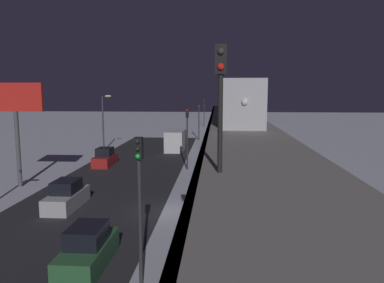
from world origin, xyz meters
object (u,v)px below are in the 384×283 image
at_px(traffic_light_near, 139,191).
at_px(traffic_light_far, 199,115).
at_px(rail_signal, 221,86).
at_px(subway_train, 229,96).
at_px(traffic_light_distant, 204,108).
at_px(sedan_red, 105,158).
at_px(sedan_green, 88,250).
at_px(commercial_billboard, 15,108).
at_px(sedan_silver, 67,196).
at_px(traffic_light_mid, 187,130).
at_px(box_truck, 176,140).

height_order(traffic_light_near, traffic_light_far, same).
bearing_deg(rail_signal, subway_train, -91.90).
bearing_deg(traffic_light_distant, sedan_red, 78.55).
height_order(subway_train, traffic_light_distant, subway_train).
bearing_deg(traffic_light_distant, traffic_light_far, 90.00).
height_order(sedan_green, commercial_billboard, commercial_billboard).
height_order(sedan_silver, traffic_light_near, traffic_light_near).
distance_m(rail_signal, traffic_light_mid, 27.15).
relative_size(rail_signal, box_truck, 0.54).
height_order(rail_signal, traffic_light_mid, rail_signal).
bearing_deg(sedan_green, rail_signal, -37.07).
bearing_deg(commercial_billboard, box_truck, -117.82).
height_order(sedan_green, traffic_light_mid, traffic_light_mid).
distance_m(rail_signal, sedan_silver, 18.69).
distance_m(sedan_red, box_truck, 13.39).
distance_m(traffic_light_far, commercial_billboard, 34.73).
relative_size(box_truck, traffic_light_distant, 1.16).
distance_m(subway_train, traffic_light_far, 5.92).
bearing_deg(subway_train, traffic_light_distant, -78.76).
distance_m(traffic_light_near, commercial_billboard, 21.16).
relative_size(sedan_silver, traffic_light_distant, 0.72).
bearing_deg(traffic_light_mid, box_truck, -78.43).
bearing_deg(traffic_light_mid, sedan_silver, 60.68).
xyz_separation_m(rail_signal, sedan_red, (12.54, -28.18, -7.58)).
bearing_deg(box_truck, traffic_light_near, 94.18).
bearing_deg(rail_signal, sedan_silver, -51.03).
bearing_deg(sedan_silver, commercial_billboard, -40.11).
relative_size(box_truck, traffic_light_near, 1.16).
xyz_separation_m(sedan_green, traffic_light_near, (-2.90, 1.75, 3.40)).
distance_m(box_truck, traffic_light_near, 37.14).
relative_size(sedan_red, sedan_green, 0.94).
distance_m(rail_signal, box_truck, 40.87).
bearing_deg(traffic_light_distant, rail_signal, 92.51).
bearing_deg(traffic_light_far, traffic_light_near, 90.00).
bearing_deg(traffic_light_near, sedan_silver, -54.18).
xyz_separation_m(subway_train, sedan_silver, (12.39, 36.25, -6.63)).
height_order(traffic_light_mid, commercial_billboard, commercial_billboard).
xyz_separation_m(subway_train, traffic_light_near, (4.89, 46.64, -3.24)).
bearing_deg(commercial_billboard, traffic_light_far, -113.62).
relative_size(traffic_light_mid, traffic_light_far, 1.00).
bearing_deg(subway_train, commercial_billboard, 58.73).
bearing_deg(subway_train, traffic_light_far, -9.80).
relative_size(sedan_silver, traffic_light_far, 0.72).
bearing_deg(rail_signal, sedan_red, -66.01).
distance_m(traffic_light_mid, traffic_light_distant, 47.48).
distance_m(sedan_red, traffic_light_far, 24.30).
bearing_deg(box_truck, traffic_light_distant, -94.50).
height_order(traffic_light_near, traffic_light_mid, same).
bearing_deg(sedan_green, sedan_red, 105.21).
height_order(sedan_silver, commercial_billboard, commercial_billboard).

